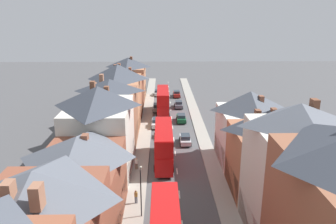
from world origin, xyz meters
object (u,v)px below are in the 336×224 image
car_far_grey (181,118)px  car_mid_black (163,132)px  car_near_blue (179,104)px  street_lamp (141,189)px  car_parked_right_a (156,122)px  pedestrian_mid_left (136,196)px  double_decker_bus_far_approaching (163,101)px  pedestrian_mid_right (136,163)px  car_parked_right_b (177,94)px  car_mid_white (158,93)px  car_near_silver (185,139)px  car_parked_left_b (157,107)px  double_decker_bus_mid_street (164,144)px

car_far_grey → car_mid_black: bearing=-114.4°
car_near_blue → street_lamp: 42.21m
car_parked_right_a → car_mid_black: bearing=-76.0°
car_far_grey → pedestrian_mid_left: 30.00m
pedestrian_mid_left → car_far_grey: bearing=76.9°
double_decker_bus_far_approaching → pedestrian_mid_right: size_ratio=6.71×
car_mid_black → car_parked_right_b: bearing=82.7°
car_mid_white → pedestrian_mid_left: 51.00m
car_near_silver → car_mid_white: 33.51m
car_near_blue → car_near_silver: bearing=-90.0°
double_decker_bus_far_approaching → car_parked_left_b: bearing=119.3°
car_parked_right_a → street_lamp: (-1.15, -28.81, 2.39)m
street_lamp → car_near_silver: bearing=73.3°
car_parked_right_b → car_parked_right_a: bearing=-102.0°
car_mid_black → car_parked_left_b: (-1.30, 15.73, 0.03)m
pedestrian_mid_right → street_lamp: 11.07m
car_far_grey → car_parked_right_b: 20.34m
car_parked_left_b → street_lamp: street_lamp is taller
double_decker_bus_far_approaching → car_parked_right_a: double_decker_bus_far_approaching is taller
car_mid_white → car_parked_right_b: (4.90, -1.41, 0.01)m
car_near_silver → street_lamp: bearing=-106.7°
car_mid_black → car_parked_left_b: car_parked_left_b is taller
double_decker_bus_mid_street → car_far_grey: (3.61, 18.40, -2.00)m
car_parked_left_b → pedestrian_mid_left: bearing=-92.9°
car_near_silver → car_mid_white: bearing=98.4°
car_parked_left_b → pedestrian_mid_left: pedestrian_mid_left is taller
car_mid_black → car_parked_right_b: size_ratio=0.97×
double_decker_bus_far_approaching → car_far_grey: size_ratio=2.59×
pedestrian_mid_left → pedestrian_mid_right: (-0.56, 8.44, 0.00)m
car_parked_right_a → pedestrian_mid_left: pedestrian_mid_left is taller
car_near_silver → pedestrian_mid_right: pedestrian_mid_right is taller
car_near_silver → car_far_grey: (0.00, 11.40, 0.01)m
car_near_blue → car_far_grey: 10.16m
pedestrian_mid_right → street_lamp: bearing=-83.1°
car_mid_black → pedestrian_mid_left: (-3.20, -21.28, 0.24)m
car_parked_left_b → pedestrian_mid_left: size_ratio=2.73×
car_parked_right_a → car_far_grey: (4.90, 2.73, -0.03)m
street_lamp → car_mid_white: bearing=88.8°
car_near_blue → pedestrian_mid_left: (-6.80, -39.38, 0.20)m
car_parked_left_b → car_near_blue: bearing=25.9°
car_mid_white → car_parked_right_b: size_ratio=0.91×
double_decker_bus_mid_street → double_decker_bus_far_approaching: 23.87m
car_far_grey → street_lamp: 32.21m
double_decker_bus_far_approaching → pedestrian_mid_right: (-3.75, -26.26, -1.78)m
car_mid_black → car_far_grey: (3.60, 7.95, 0.02)m
double_decker_bus_far_approaching → pedestrian_mid_right: bearing=-98.1°
car_parked_right_a → car_parked_left_b: bearing=90.0°
car_near_blue → car_far_grey: car_near_blue is taller
car_parked_right_a → car_mid_white: bearing=90.0°
car_near_silver → pedestrian_mid_right: 11.92m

